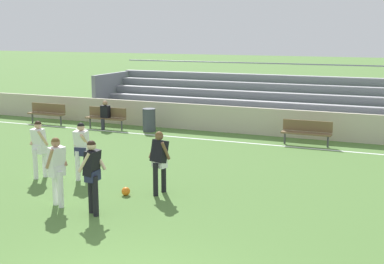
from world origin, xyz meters
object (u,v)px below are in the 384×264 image
at_px(bench_far_right, 307,130).
at_px(trash_bin, 149,120).
at_px(spectator_seated, 105,113).
at_px(bench_far_left, 47,112).
at_px(player_white_on_ball, 39,144).
at_px(player_dark_deep_cover, 159,157).
at_px(player_dark_dropping_back, 92,171).
at_px(bleacher_stand, 296,101).
at_px(bench_near_wall_gap, 106,116).
at_px(player_white_challenging, 57,166).
at_px(player_white_trailing_run, 82,146).
at_px(soccer_ball, 126,191).

height_order(bench_far_right, trash_bin, trash_bin).
height_order(trash_bin, spectator_seated, spectator_seated).
xyz_separation_m(bench_far_left, player_white_on_ball, (5.47, -7.28, 0.43)).
relative_size(player_dark_deep_cover, player_dark_dropping_back, 0.95).
distance_m(bleacher_stand, player_dark_deep_cover, 11.11).
bearing_deg(player_dark_deep_cover, bench_near_wall_gap, 130.15).
distance_m(bench_far_right, player_white_challenging, 9.98).
distance_m(bleacher_stand, spectator_seated, 8.24).
bearing_deg(player_dark_dropping_back, bench_far_right, 71.82).
height_order(player_dark_deep_cover, player_dark_dropping_back, player_dark_dropping_back).
bearing_deg(bench_far_right, player_white_trailing_run, -125.08).
xyz_separation_m(player_white_trailing_run, player_dark_dropping_back, (1.86, -2.27, 0.07)).
bearing_deg(spectator_seated, bleacher_stand, 28.23).
distance_m(trash_bin, player_white_trailing_run, 7.34).
xyz_separation_m(player_white_challenging, player_dark_dropping_back, (1.09, -0.16, 0.04)).
relative_size(bench_far_right, player_dark_dropping_back, 1.05).
bearing_deg(trash_bin, bench_far_left, -178.06).
relative_size(bench_far_right, player_dark_deep_cover, 1.11).
height_order(player_white_challenging, player_dark_dropping_back, player_dark_dropping_back).
relative_size(bench_near_wall_gap, player_dark_dropping_back, 1.05).
distance_m(bench_far_left, player_white_trailing_run, 9.66).
bearing_deg(soccer_ball, bleacher_stand, 80.94).
bearing_deg(player_dark_deep_cover, player_white_challenging, -134.97).
bearing_deg(bench_far_right, player_white_on_ball, -129.95).
height_order(spectator_seated, player_dark_dropping_back, player_dark_dropping_back).
distance_m(bench_far_left, spectator_seated, 3.10).
relative_size(trash_bin, player_white_on_ball, 0.58).
bearing_deg(player_white_challenging, bleacher_stand, 77.27).
bearing_deg(soccer_ball, bench_far_right, 68.46).
xyz_separation_m(bleacher_stand, bench_near_wall_gap, (-7.25, -3.78, -0.55)).
xyz_separation_m(bench_far_left, player_dark_dropping_back, (8.53, -9.23, 0.48)).
bearing_deg(bench_far_left, soccer_ball, -42.33).
bearing_deg(player_dark_dropping_back, trash_bin, 110.38).
bearing_deg(trash_bin, player_dark_deep_cover, -60.63).
relative_size(bench_near_wall_gap, spectator_seated, 1.49).
distance_m(bench_far_right, trash_bin, 6.53).
xyz_separation_m(player_white_on_ball, soccer_ball, (3.04, -0.47, -0.86)).
relative_size(spectator_seated, player_white_challenging, 0.73).
relative_size(trash_bin, player_white_challenging, 0.57).
bearing_deg(bench_far_right, player_white_challenging, -114.45).
bearing_deg(soccer_ball, player_white_challenging, -128.79).
height_order(bleacher_stand, bench_far_left, bleacher_stand).
distance_m(player_dark_deep_cover, player_dark_dropping_back, 2.08).
height_order(trash_bin, player_dark_deep_cover, player_dark_deep_cover).
relative_size(trash_bin, spectator_seated, 0.78).
xyz_separation_m(bench_far_right, player_white_trailing_run, (-4.89, -6.96, 0.41)).
bearing_deg(player_white_challenging, bench_near_wall_gap, 115.59).
relative_size(trash_bin, player_dark_deep_cover, 0.58).
xyz_separation_m(player_white_on_ball, player_white_challenging, (1.97, -1.80, 0.02)).
bearing_deg(bleacher_stand, bench_far_left, -159.94).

